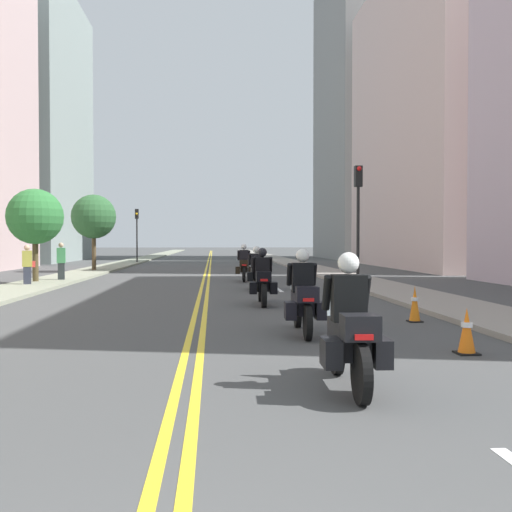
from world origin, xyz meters
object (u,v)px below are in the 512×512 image
(motorcycle_0, at_px, (350,334))
(motorcycle_3, at_px, (257,272))
(motorcycle_4, at_px, (244,266))
(pedestrian_1, at_px, (27,265))
(traffic_light_near, at_px, (358,203))
(street_tree_0, at_px, (35,217))
(traffic_cone_0, at_px, (415,304))
(motorcycle_1, at_px, (303,300))
(street_tree_1, at_px, (94,217))
(traffic_cone_1, at_px, (467,331))
(pedestrian_0, at_px, (61,262))
(motorcycle_2, at_px, (262,282))
(traffic_light_far, at_px, (137,226))

(motorcycle_0, relative_size, motorcycle_3, 1.01)
(motorcycle_4, relative_size, pedestrian_1, 1.31)
(traffic_light_near, bearing_deg, street_tree_0, 167.74)
(traffic_light_near, height_order, street_tree_0, traffic_light_near)
(motorcycle_3, bearing_deg, traffic_cone_0, -73.05)
(motorcycle_1, height_order, traffic_light_near, traffic_light_near)
(motorcycle_0, relative_size, street_tree_1, 0.47)
(pedestrian_1, bearing_deg, street_tree_1, 68.65)
(traffic_cone_0, bearing_deg, traffic_cone_1, -97.13)
(motorcycle_3, relative_size, traffic_cone_1, 2.90)
(motorcycle_0, height_order, street_tree_1, street_tree_1)
(pedestrian_0, bearing_deg, motorcycle_3, 139.71)
(pedestrian_0, bearing_deg, traffic_light_near, 151.92)
(motorcycle_1, distance_m, motorcycle_2, 5.27)
(traffic_cone_1, relative_size, traffic_light_far, 0.16)
(motorcycle_4, xyz_separation_m, street_tree_0, (-8.78, -1.06, 2.13))
(street_tree_1, bearing_deg, traffic_light_near, -45.23)
(pedestrian_1, height_order, street_tree_0, street_tree_0)
(pedestrian_1, height_order, street_tree_1, street_tree_1)
(motorcycle_2, distance_m, street_tree_1, 20.47)
(motorcycle_1, bearing_deg, motorcycle_3, 92.56)
(motorcycle_4, height_order, traffic_cone_1, motorcycle_4)
(traffic_cone_0, bearing_deg, street_tree_1, 117.18)
(pedestrian_1, bearing_deg, motorcycle_3, -32.94)
(traffic_light_far, bearing_deg, traffic_light_near, -65.86)
(motorcycle_0, height_order, motorcycle_4, motorcycle_4)
(traffic_cone_0, xyz_separation_m, traffic_light_far, (-10.68, 35.93, 2.70))
(traffic_cone_1, bearing_deg, motorcycle_2, 109.45)
(pedestrian_1, bearing_deg, motorcycle_4, -2.65)
(motorcycle_3, height_order, street_tree_1, street_tree_1)
(pedestrian_1, bearing_deg, motorcycle_0, -81.83)
(pedestrian_0, relative_size, pedestrian_1, 1.05)
(traffic_light_near, height_order, street_tree_1, traffic_light_near)
(motorcycle_3, relative_size, traffic_cone_0, 2.66)
(motorcycle_1, relative_size, street_tree_0, 0.57)
(traffic_cone_1, xyz_separation_m, pedestrian_0, (-10.61, 17.13, 0.53))
(motorcycle_3, xyz_separation_m, pedestrian_0, (-8.22, 4.72, 0.23))
(street_tree_1, bearing_deg, traffic_cone_1, -67.07)
(traffic_light_far, relative_size, pedestrian_1, 2.69)
(motorcycle_2, distance_m, traffic_cone_0, 4.81)
(traffic_cone_0, bearing_deg, pedestrian_0, 129.43)
(motorcycle_3, distance_m, traffic_cone_0, 9.20)
(traffic_cone_1, distance_m, traffic_light_far, 40.99)
(traffic_cone_1, relative_size, traffic_light_near, 0.16)
(motorcycle_0, height_order, motorcycle_1, motorcycle_0)
(traffic_cone_0, distance_m, traffic_light_near, 10.06)
(traffic_light_far, distance_m, pedestrian_0, 22.58)
(motorcycle_4, bearing_deg, pedestrian_1, -160.73)
(pedestrian_1, relative_size, street_tree_1, 0.37)
(pedestrian_0, bearing_deg, motorcycle_1, 108.62)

